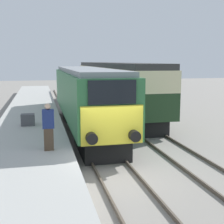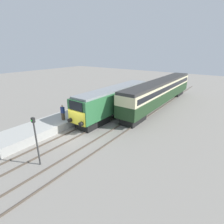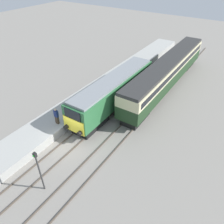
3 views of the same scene
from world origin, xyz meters
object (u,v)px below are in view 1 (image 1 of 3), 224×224
Objects in this scene: locomotive at (86,96)px; luggage_crate at (28,120)px; passenger_carriage at (112,81)px; person_on_platform at (48,127)px.

luggage_crate is at bearing -151.01° from locomotive.
locomotive is 3.98m from luggage_crate.
passenger_carriage reaches higher than locomotive.
locomotive is at bearing 28.99° from luggage_crate.
passenger_carriage is at bearing 68.24° from person_on_platform.
passenger_carriage is 11.84m from luggage_crate.
luggage_crate is (-3.38, -1.87, -0.96)m from locomotive.
passenger_carriage is (3.40, 7.75, 0.36)m from locomotive.
locomotive is 8.05× the size of person_on_platform.
locomotive reaches higher than luggage_crate.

